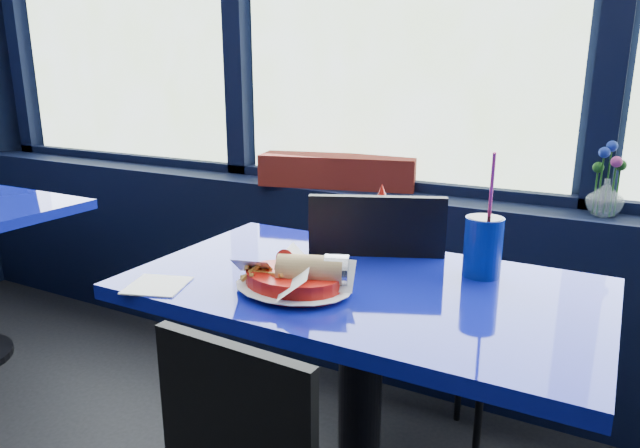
{
  "coord_description": "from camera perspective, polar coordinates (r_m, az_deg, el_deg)",
  "views": [
    {
      "loc": [
        0.87,
        0.72,
        1.28
      ],
      "look_at": [
        0.19,
        1.98,
        0.9
      ],
      "focal_mm": 32.0,
      "sensor_mm": 36.0,
      "label": 1
    }
  ],
  "objects": [
    {
      "name": "window_sill",
      "position": [
        2.48,
        6.11,
        -5.79
      ],
      "size": [
        5.0,
        0.26,
        0.8
      ],
      "primitive_type": "cube",
      "color": "black",
      "rests_on": "ground"
    },
    {
      "name": "near_table",
      "position": [
        1.57,
        4.13,
        -11.97
      ],
      "size": [
        1.2,
        0.7,
        0.75
      ],
      "color": "black",
      "rests_on": "ground"
    },
    {
      "name": "chair_near_back",
      "position": [
        1.86,
        8.14,
        -8.73
      ],
      "size": [
        0.55,
        0.55,
        0.93
      ],
      "rotation": [
        0.0,
        0.0,
        3.55
      ],
      "color": "black",
      "rests_on": "ground"
    },
    {
      "name": "planter_box",
      "position": [
        2.44,
        1.77,
        5.33
      ],
      "size": [
        0.68,
        0.32,
        0.13
      ],
      "primitive_type": "cube",
      "rotation": [
        0.0,
        0.0,
        0.25
      ],
      "color": "maroon",
      "rests_on": "window_sill"
    },
    {
      "name": "flower_vase",
      "position": [
        2.17,
        26.67,
        2.77
      ],
      "size": [
        0.13,
        0.13,
        0.25
      ],
      "rotation": [
        0.0,
        0.0,
        -0.06
      ],
      "color": "silver",
      "rests_on": "window_sill"
    },
    {
      "name": "food_basket",
      "position": [
        1.42,
        -2.46,
        -5.4
      ],
      "size": [
        0.28,
        0.27,
        0.1
      ],
      "rotation": [
        0.0,
        0.0,
        -0.08
      ],
      "color": "red",
      "rests_on": "near_table"
    },
    {
      "name": "ketchup_bottle",
      "position": [
        1.74,
        6.12,
        0.34
      ],
      "size": [
        0.05,
        0.05,
        0.21
      ],
      "color": "red",
      "rests_on": "near_table"
    },
    {
      "name": "soda_cup",
      "position": [
        1.57,
        16.0,
        -2.06
      ],
      "size": [
        0.1,
        0.1,
        0.34
      ],
      "rotation": [
        0.0,
        0.0,
        -0.31
      ],
      "color": "navy",
      "rests_on": "near_table"
    },
    {
      "name": "napkin",
      "position": [
        1.52,
        -15.96,
        -5.93
      ],
      "size": [
        0.18,
        0.18,
        0.0
      ],
      "primitive_type": "cube",
      "rotation": [
        0.0,
        0.0,
        0.33
      ],
      "color": "white",
      "rests_on": "near_table"
    }
  ]
}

